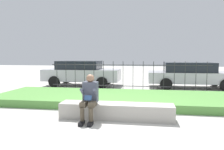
{
  "coord_description": "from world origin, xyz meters",
  "views": [
    {
      "loc": [
        0.83,
        -5.74,
        1.71
      ],
      "look_at": [
        -0.45,
        2.4,
        0.98
      ],
      "focal_mm": 35.0,
      "sensor_mm": 36.0,
      "label": 1
    }
  ],
  "objects_px": {
    "stone_bench": "(116,112)",
    "person_seated_reader": "(90,96)",
    "car_parked_left": "(82,72)",
    "car_parked_right": "(191,74)"
  },
  "relations": [
    {
      "from": "stone_bench",
      "to": "car_parked_left",
      "type": "height_order",
      "value": "car_parked_left"
    },
    {
      "from": "stone_bench",
      "to": "person_seated_reader",
      "type": "distance_m",
      "value": 0.87
    },
    {
      "from": "stone_bench",
      "to": "car_parked_left",
      "type": "bearing_deg",
      "value": 114.44
    },
    {
      "from": "stone_bench",
      "to": "person_seated_reader",
      "type": "xyz_separation_m",
      "value": [
        -0.66,
        -0.31,
        0.47
      ]
    },
    {
      "from": "car_parked_right",
      "to": "stone_bench",
      "type": "bearing_deg",
      "value": -116.95
    },
    {
      "from": "car_parked_left",
      "to": "car_parked_right",
      "type": "height_order",
      "value": "car_parked_left"
    },
    {
      "from": "stone_bench",
      "to": "person_seated_reader",
      "type": "height_order",
      "value": "person_seated_reader"
    },
    {
      "from": "person_seated_reader",
      "to": "car_parked_right",
      "type": "relative_size",
      "value": 0.27
    },
    {
      "from": "person_seated_reader",
      "to": "car_parked_right",
      "type": "distance_m",
      "value": 7.58
    },
    {
      "from": "stone_bench",
      "to": "car_parked_right",
      "type": "height_order",
      "value": "car_parked_right"
    }
  ]
}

